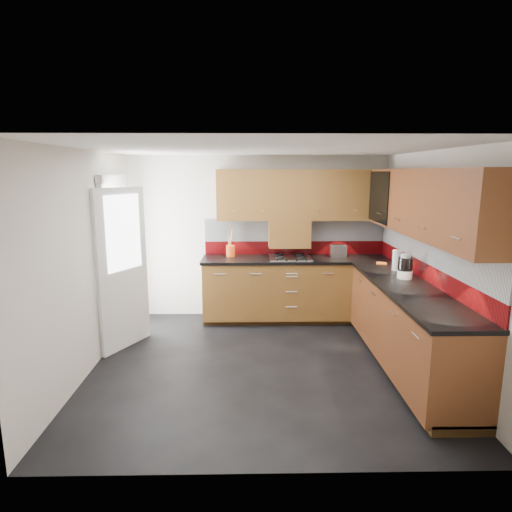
{
  "coord_description": "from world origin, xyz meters",
  "views": [
    {
      "loc": [
        -0.15,
        -4.55,
        2.17
      ],
      "look_at": [
        -0.06,
        0.65,
        1.14
      ],
      "focal_mm": 30.0,
      "sensor_mm": 36.0,
      "label": 1
    }
  ],
  "objects_px": {
    "gas_hob": "(290,257)",
    "food_processor": "(405,267)",
    "toaster": "(338,251)",
    "utensil_pot": "(230,250)"
  },
  "relations": [
    {
      "from": "gas_hob",
      "to": "food_processor",
      "type": "bearing_deg",
      "value": -44.31
    },
    {
      "from": "toaster",
      "to": "food_processor",
      "type": "xyz_separation_m",
      "value": [
        0.51,
        -1.34,
        0.05
      ]
    },
    {
      "from": "utensil_pot",
      "to": "food_processor",
      "type": "distance_m",
      "value": 2.5
    },
    {
      "from": "toaster",
      "to": "food_processor",
      "type": "distance_m",
      "value": 1.43
    },
    {
      "from": "gas_hob",
      "to": "utensil_pot",
      "type": "distance_m",
      "value": 0.88
    },
    {
      "from": "food_processor",
      "to": "gas_hob",
      "type": "bearing_deg",
      "value": 135.69
    },
    {
      "from": "gas_hob",
      "to": "toaster",
      "type": "relative_size",
      "value": 2.49
    },
    {
      "from": "gas_hob",
      "to": "food_processor",
      "type": "xyz_separation_m",
      "value": [
        1.23,
        -1.2,
        0.12
      ]
    },
    {
      "from": "gas_hob",
      "to": "toaster",
      "type": "height_order",
      "value": "toaster"
    },
    {
      "from": "gas_hob",
      "to": "toaster",
      "type": "bearing_deg",
      "value": 11.32
    }
  ]
}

